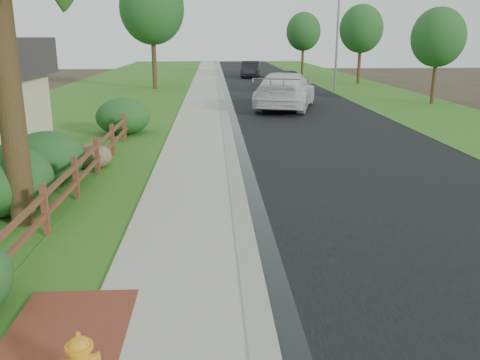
{
  "coord_description": "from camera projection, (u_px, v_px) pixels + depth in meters",
  "views": [
    {
      "loc": [
        -0.2,
        -7.04,
        3.9
      ],
      "look_at": [
        0.4,
        4.18,
        0.74
      ],
      "focal_mm": 38.0,
      "sensor_mm": 36.0,
      "label": 1
    }
  ],
  "objects": [
    {
      "name": "verge_far",
      "position": [
        354.0,
        86.0,
        42.06
      ],
      "size": [
        6.0,
        90.0,
        0.04
      ],
      "primitive_type": "cube",
      "color": "#2A5B1A",
      "rests_on": "ground"
    },
    {
      "name": "shrub_d",
      "position": [
        123.0,
        117.0,
        20.88
      ],
      "size": [
        2.59,
        2.59,
        1.51
      ],
      "primitive_type": "ellipsoid",
      "rotation": [
        0.0,
        0.0,
        -0.19
      ],
      "color": "#19461F",
      "rests_on": "ground"
    },
    {
      "name": "curb",
      "position": [
        220.0,
        86.0,
        41.48
      ],
      "size": [
        0.4,
        90.0,
        0.12
      ],
      "primitive_type": "cube",
      "color": "gray",
      "rests_on": "ground"
    },
    {
      "name": "shrub_b",
      "position": [
        1.0,
        180.0,
        11.42
      ],
      "size": [
        3.01,
        3.01,
        1.59
      ],
      "primitive_type": "ellipsoid",
      "rotation": [
        0.0,
        0.0,
        0.43
      ],
      "color": "#19461F",
      "rests_on": "ground"
    },
    {
      "name": "grass_strip",
      "position": [
        181.0,
        87.0,
        41.32
      ],
      "size": [
        1.6,
        90.0,
        0.06
      ],
      "primitive_type": "cube",
      "color": "#2A5B1A",
      "rests_on": "ground"
    },
    {
      "name": "ranch_fence",
      "position": [
        87.0,
        164.0,
        13.63
      ],
      "size": [
        0.12,
        16.92,
        1.1
      ],
      "color": "#54301C",
      "rests_on": "ground"
    },
    {
      "name": "dark_car_mid",
      "position": [
        289.0,
        78.0,
        40.82
      ],
      "size": [
        2.77,
        4.43,
        1.41
      ],
      "primitive_type": "imported",
      "rotation": [
        0.0,
        0.0,
        2.85
      ],
      "color": "black",
      "rests_on": "road"
    },
    {
      "name": "tree_near_right",
      "position": [
        438.0,
        37.0,
        29.58
      ],
      "size": [
        3.12,
        3.12,
        5.62
      ],
      "color": "#3B2818",
      "rests_on": "ground"
    },
    {
      "name": "dark_car_far",
      "position": [
        251.0,
        69.0,
        50.84
      ],
      "size": [
        2.31,
        4.97,
        1.58
      ],
      "primitive_type": "imported",
      "rotation": [
        0.0,
        0.0,
        -0.14
      ],
      "color": "black",
      "rests_on": "road"
    },
    {
      "name": "brick_patch",
      "position": [
        66.0,
        338.0,
        6.74
      ],
      "size": [
        1.6,
        2.4,
        0.11
      ],
      "primitive_type": "cube",
      "color": "maroon",
      "rests_on": "ground"
    },
    {
      "name": "tree_mid_right",
      "position": [
        361.0,
        29.0,
        42.67
      ],
      "size": [
        3.63,
        3.63,
        6.59
      ],
      "color": "#3B2818",
      "rests_on": "ground"
    },
    {
      "name": "lawn_near",
      "position": [
        116.0,
        87.0,
        41.05
      ],
      "size": [
        9.0,
        90.0,
        0.04
      ],
      "primitive_type": "cube",
      "color": "#2A5B1A",
      "rests_on": "ground"
    },
    {
      "name": "road",
      "position": [
        271.0,
        86.0,
        41.71
      ],
      "size": [
        8.0,
        90.0,
        0.02
      ],
      "primitive_type": "cube",
      "color": "black",
      "rests_on": "ground"
    },
    {
      "name": "boulder",
      "position": [
        92.0,
        156.0,
        15.49
      ],
      "size": [
        1.38,
        1.18,
        0.79
      ],
      "primitive_type": "ellipsoid",
      "rotation": [
        0.0,
        0.0,
        0.29
      ],
      "color": "brown",
      "rests_on": "ground"
    },
    {
      "name": "streetlight",
      "position": [
        336.0,
        26.0,
        36.19
      ],
      "size": [
        1.8,
        0.92,
        8.24
      ],
      "color": "slate",
      "rests_on": "ground"
    },
    {
      "name": "wet_gutter",
      "position": [
        224.0,
        86.0,
        41.5
      ],
      "size": [
        0.5,
        90.0,
        0.0
      ],
      "primitive_type": "cube",
      "color": "black",
      "rests_on": "road"
    },
    {
      "name": "tree_far_right",
      "position": [
        303.0,
        32.0,
        50.87
      ],
      "size": [
        3.44,
        3.44,
        6.34
      ],
      "color": "#3B2818",
      "rests_on": "ground"
    },
    {
      "name": "tree_mid_left",
      "position": [
        152.0,
        9.0,
        37.91
      ],
      "size": [
        4.83,
        4.83,
        8.63
      ],
      "color": "#3B2818",
      "rests_on": "ground"
    },
    {
      "name": "white_suv",
      "position": [
        286.0,
        90.0,
        28.39
      ],
      "size": [
        4.65,
        7.47,
        2.02
      ],
      "primitive_type": "imported",
      "rotation": [
        0.0,
        0.0,
        2.86
      ],
      "color": "silver",
      "rests_on": "road"
    },
    {
      "name": "shrub_c",
      "position": [
        47.0,
        158.0,
        13.87
      ],
      "size": [
        2.38,
        2.38,
        1.45
      ],
      "primitive_type": "ellipsoid",
      "rotation": [
        0.0,
        0.0,
        -0.21
      ],
      "color": "#19461F",
      "rests_on": "ground"
    },
    {
      "name": "ground",
      "position": [
        229.0,
        300.0,
        7.83
      ],
      "size": [
        120.0,
        120.0,
        0.0
      ],
      "primitive_type": "plane",
      "color": "#352B1D"
    },
    {
      "name": "sidewalk",
      "position": [
        204.0,
        86.0,
        41.41
      ],
      "size": [
        2.2,
        90.0,
        0.1
      ],
      "primitive_type": "cube",
      "color": "#A49E8F",
      "rests_on": "ground"
    }
  ]
}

